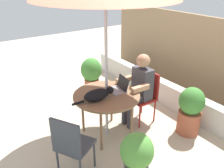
{
  "coord_description": "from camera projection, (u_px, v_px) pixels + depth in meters",
  "views": [
    {
      "loc": [
        2.65,
        -1.72,
        2.41
      ],
      "look_at": [
        0.0,
        0.1,
        0.88
      ],
      "focal_mm": 37.85,
      "sensor_mm": 36.0,
      "label": 1
    }
  ],
  "objects": [
    {
      "name": "patio_table",
      "position": [
        107.0,
        98.0,
        3.6
      ],
      "size": [
        1.02,
        1.02,
        0.73
      ],
      "color": "brown",
      "rests_on": "ground"
    },
    {
      "name": "potted_plant_near_fence",
      "position": [
        136.0,
        159.0,
        2.76
      ],
      "size": [
        0.4,
        0.4,
        0.77
      ],
      "color": "#595654",
      "rests_on": "ground"
    },
    {
      "name": "ground_plane",
      "position": [
        107.0,
        133.0,
        3.89
      ],
      "size": [
        14.0,
        14.0,
        0.0
      ],
      "primitive_type": "plane",
      "color": "#BCAD93"
    },
    {
      "name": "potted_plant_by_chair",
      "position": [
        91.0,
        73.0,
        5.11
      ],
      "size": [
        0.45,
        0.45,
        0.77
      ],
      "color": "#9E5138",
      "rests_on": "ground"
    },
    {
      "name": "chair_empty",
      "position": [
        71.0,
        143.0,
        2.87
      ],
      "size": [
        0.55,
        0.55,
        0.9
      ],
      "color": "#33383F",
      "rests_on": "ground"
    },
    {
      "name": "laptop",
      "position": [
        120.0,
        86.0,
        3.69
      ],
      "size": [
        0.33,
        0.29,
        0.21
      ],
      "color": "gray",
      "rests_on": "patio_table"
    },
    {
      "name": "potted_plant_corner",
      "position": [
        190.0,
        110.0,
        3.76
      ],
      "size": [
        0.4,
        0.4,
        0.81
      ],
      "color": "#9E5138",
      "rests_on": "ground"
    },
    {
      "name": "cat",
      "position": [
        98.0,
        95.0,
        3.39
      ],
      "size": [
        0.21,
        0.65,
        0.17
      ],
      "color": "black",
      "rests_on": "patio_table"
    },
    {
      "name": "person_seated",
      "position": [
        139.0,
        86.0,
        3.92
      ],
      "size": [
        0.48,
        0.48,
        1.24
      ],
      "color": "#3F3F47",
      "rests_on": "ground"
    },
    {
      "name": "planter_wall_low",
      "position": [
        173.0,
        96.0,
        4.57
      ],
      "size": [
        4.91,
        0.2,
        0.45
      ],
      "primitive_type": "cube",
      "color": "beige",
      "rests_on": "ground"
    },
    {
      "name": "fence_back",
      "position": [
        204.0,
        59.0,
        4.72
      ],
      "size": [
        5.45,
        0.08,
        1.66
      ],
      "primitive_type": "cube",
      "color": "#937756",
      "rests_on": "ground"
    },
    {
      "name": "chair_occupied",
      "position": [
        145.0,
        92.0,
        4.07
      ],
      "size": [
        0.4,
        0.4,
        0.9
      ],
      "color": "maroon",
      "rests_on": "ground"
    }
  ]
}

